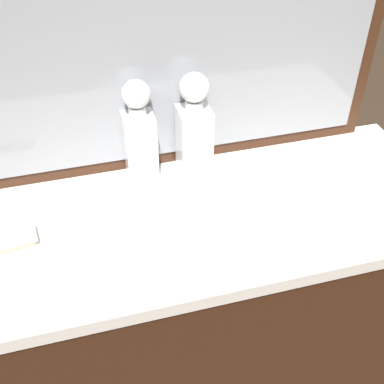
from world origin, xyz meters
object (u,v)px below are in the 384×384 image
Objects in this scene: crystal_decanter_far_left at (194,134)px; silver_brush_left at (8,241)px; porcelain_dish at (317,200)px; crystal_decanter_far_right at (140,141)px; crystal_tumbler_far_left at (199,208)px.

silver_brush_left is (-0.53, -0.17, -0.11)m from crystal_decanter_far_left.
crystal_decanter_far_left is 3.84× the size of porcelain_dish.
crystal_decanter_far_right is 2.85× the size of crystal_tumbler_far_left.
crystal_decanter_far_right is 0.51m from porcelain_dish.
crystal_decanter_far_left reaches higher than silver_brush_left.
crystal_decanter_far_left is (0.15, -0.01, 0.00)m from crystal_decanter_far_right.
crystal_decanter_far_right reaches higher than silver_brush_left.
crystal_tumbler_far_left is at bearing 178.60° from porcelain_dish.
crystal_decanter_far_right is 2.10× the size of silver_brush_left.
silver_brush_left is (-0.48, 0.04, -0.04)m from crystal_tumbler_far_left.
silver_brush_left is at bearing -161.67° from crystal_decanter_far_left.
porcelain_dish is (0.44, -0.24, -0.12)m from crystal_decanter_far_right.
crystal_decanter_far_right is at bearing 115.05° from crystal_tumbler_far_left.
porcelain_dish is at bearing -1.40° from crystal_tumbler_far_left.
porcelain_dish is (0.29, -0.23, -0.12)m from crystal_decanter_far_left.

